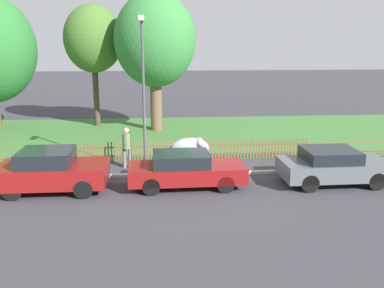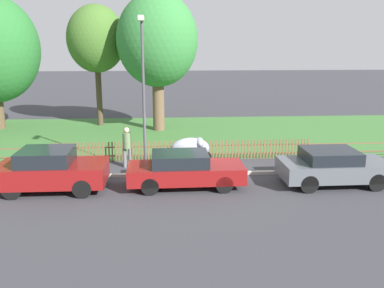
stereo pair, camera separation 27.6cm
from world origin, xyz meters
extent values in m
plane|color=#38383D|center=(0.00, 0.00, 0.00)|extent=(120.00, 120.00, 0.00)
cube|color=#B2ADA3|center=(0.00, 0.10, 0.06)|extent=(30.71, 0.20, 0.12)
cube|color=#3D7033|center=(0.00, 7.72, 0.01)|extent=(30.71, 10.71, 0.01)
cube|color=brown|center=(0.00, 2.39, 0.24)|extent=(30.71, 0.03, 0.05)
cube|color=brown|center=(0.00, 2.39, 0.63)|extent=(30.71, 0.03, 0.05)
cube|color=brown|center=(-5.68, 2.36, 0.44)|extent=(0.06, 0.03, 0.87)
cube|color=brown|center=(-5.53, 2.36, 0.44)|extent=(0.06, 0.03, 0.87)
cube|color=brown|center=(-5.39, 2.36, 0.44)|extent=(0.06, 0.03, 0.87)
cube|color=brown|center=(-5.25, 2.36, 0.44)|extent=(0.06, 0.03, 0.87)
cube|color=brown|center=(-5.10, 2.36, 0.44)|extent=(0.06, 0.03, 0.87)
cube|color=brown|center=(-4.96, 2.36, 0.44)|extent=(0.06, 0.03, 0.87)
cube|color=brown|center=(-4.82, 2.36, 0.44)|extent=(0.06, 0.03, 0.87)
cube|color=brown|center=(-4.67, 2.36, 0.44)|extent=(0.06, 0.03, 0.87)
cube|color=brown|center=(-4.53, 2.36, 0.44)|extent=(0.06, 0.03, 0.87)
cube|color=brown|center=(-4.38, 2.36, 0.44)|extent=(0.06, 0.03, 0.87)
cube|color=brown|center=(-4.24, 2.36, 0.44)|extent=(0.06, 0.03, 0.87)
cube|color=brown|center=(-4.10, 2.36, 0.44)|extent=(0.06, 0.03, 0.87)
cube|color=brown|center=(-3.95, 2.36, 0.44)|extent=(0.06, 0.03, 0.87)
cube|color=brown|center=(-3.81, 2.36, 0.44)|extent=(0.06, 0.03, 0.87)
cube|color=brown|center=(-3.67, 2.36, 0.44)|extent=(0.06, 0.03, 0.87)
cube|color=brown|center=(-3.52, 2.36, 0.44)|extent=(0.06, 0.03, 0.87)
cube|color=brown|center=(-3.38, 2.36, 0.44)|extent=(0.06, 0.03, 0.87)
cube|color=brown|center=(-3.23, 2.36, 0.44)|extent=(0.06, 0.03, 0.87)
cube|color=brown|center=(-3.09, 2.36, 0.44)|extent=(0.06, 0.03, 0.87)
cube|color=brown|center=(-2.95, 2.36, 0.44)|extent=(0.06, 0.03, 0.87)
cube|color=brown|center=(-2.80, 2.36, 0.44)|extent=(0.06, 0.03, 0.87)
cube|color=brown|center=(-2.66, 2.36, 0.44)|extent=(0.06, 0.03, 0.87)
cube|color=brown|center=(-2.52, 2.36, 0.44)|extent=(0.06, 0.03, 0.87)
cube|color=brown|center=(-2.37, 2.36, 0.44)|extent=(0.06, 0.03, 0.87)
cube|color=brown|center=(-2.23, 2.36, 0.44)|extent=(0.06, 0.03, 0.87)
cube|color=brown|center=(-2.08, 2.36, 0.44)|extent=(0.06, 0.03, 0.87)
cube|color=brown|center=(-1.94, 2.36, 0.44)|extent=(0.06, 0.03, 0.87)
cube|color=brown|center=(-1.80, 2.36, 0.44)|extent=(0.06, 0.03, 0.87)
cube|color=brown|center=(-1.65, 2.36, 0.44)|extent=(0.06, 0.03, 0.87)
cube|color=brown|center=(-1.51, 2.36, 0.44)|extent=(0.06, 0.03, 0.87)
cube|color=brown|center=(-1.37, 2.36, 0.44)|extent=(0.06, 0.03, 0.87)
cube|color=brown|center=(-1.22, 2.36, 0.44)|extent=(0.06, 0.03, 0.87)
cube|color=brown|center=(-1.08, 2.36, 0.44)|extent=(0.06, 0.03, 0.87)
cube|color=brown|center=(-0.93, 2.36, 0.44)|extent=(0.06, 0.03, 0.87)
cube|color=brown|center=(-0.79, 2.36, 0.44)|extent=(0.06, 0.03, 0.87)
cube|color=brown|center=(-0.65, 2.36, 0.44)|extent=(0.06, 0.03, 0.87)
cube|color=brown|center=(-0.50, 2.36, 0.44)|extent=(0.06, 0.03, 0.87)
cube|color=brown|center=(-0.36, 2.36, 0.44)|extent=(0.06, 0.03, 0.87)
cube|color=brown|center=(-0.22, 2.36, 0.44)|extent=(0.06, 0.03, 0.87)
cube|color=brown|center=(-0.07, 2.36, 0.44)|extent=(0.06, 0.03, 0.87)
cube|color=brown|center=(0.07, 2.36, 0.44)|extent=(0.06, 0.03, 0.87)
cube|color=brown|center=(0.22, 2.36, 0.44)|extent=(0.06, 0.03, 0.87)
cube|color=brown|center=(0.36, 2.36, 0.44)|extent=(0.06, 0.03, 0.87)
cube|color=brown|center=(0.50, 2.36, 0.44)|extent=(0.06, 0.03, 0.87)
cube|color=brown|center=(0.65, 2.36, 0.44)|extent=(0.06, 0.03, 0.87)
cube|color=brown|center=(0.79, 2.36, 0.44)|extent=(0.06, 0.03, 0.87)
cube|color=brown|center=(0.93, 2.36, 0.44)|extent=(0.06, 0.03, 0.87)
cube|color=brown|center=(1.08, 2.36, 0.44)|extent=(0.06, 0.03, 0.87)
cube|color=brown|center=(1.22, 2.36, 0.44)|extent=(0.06, 0.03, 0.87)
cube|color=brown|center=(1.37, 2.36, 0.44)|extent=(0.06, 0.03, 0.87)
cube|color=brown|center=(1.51, 2.36, 0.44)|extent=(0.06, 0.03, 0.87)
cube|color=brown|center=(1.65, 2.36, 0.44)|extent=(0.06, 0.03, 0.87)
cube|color=brown|center=(1.80, 2.36, 0.44)|extent=(0.06, 0.03, 0.87)
cube|color=brown|center=(1.94, 2.36, 0.44)|extent=(0.06, 0.03, 0.87)
cube|color=brown|center=(2.08, 2.36, 0.44)|extent=(0.06, 0.03, 0.87)
cube|color=brown|center=(2.23, 2.36, 0.44)|extent=(0.06, 0.03, 0.87)
cube|color=brown|center=(2.37, 2.36, 0.44)|extent=(0.06, 0.03, 0.87)
cube|color=brown|center=(2.52, 2.36, 0.44)|extent=(0.06, 0.03, 0.87)
cube|color=brown|center=(2.66, 2.36, 0.44)|extent=(0.06, 0.03, 0.87)
cube|color=brown|center=(2.80, 2.36, 0.44)|extent=(0.06, 0.03, 0.87)
cube|color=brown|center=(2.95, 2.36, 0.44)|extent=(0.06, 0.03, 0.87)
cube|color=brown|center=(3.09, 2.36, 0.44)|extent=(0.06, 0.03, 0.87)
cube|color=brown|center=(3.23, 2.36, 0.44)|extent=(0.06, 0.03, 0.87)
cube|color=brown|center=(3.38, 2.36, 0.44)|extent=(0.06, 0.03, 0.87)
cube|color=brown|center=(3.52, 2.36, 0.44)|extent=(0.06, 0.03, 0.87)
cube|color=brown|center=(3.67, 2.36, 0.44)|extent=(0.06, 0.03, 0.87)
cube|color=brown|center=(3.81, 2.36, 0.44)|extent=(0.06, 0.03, 0.87)
cube|color=brown|center=(3.95, 2.36, 0.44)|extent=(0.06, 0.03, 0.87)
cube|color=brown|center=(4.10, 2.36, 0.44)|extent=(0.06, 0.03, 0.87)
cube|color=brown|center=(4.24, 2.36, 0.44)|extent=(0.06, 0.03, 0.87)
cube|color=brown|center=(4.38, 2.36, 0.44)|extent=(0.06, 0.03, 0.87)
cube|color=brown|center=(4.53, 2.36, 0.44)|extent=(0.06, 0.03, 0.87)
cube|color=brown|center=(4.67, 2.36, 0.44)|extent=(0.06, 0.03, 0.87)
cube|color=brown|center=(4.82, 2.36, 0.44)|extent=(0.06, 0.03, 0.87)
cube|color=brown|center=(4.96, 2.36, 0.44)|extent=(0.06, 0.03, 0.87)
cube|color=brown|center=(5.10, 2.36, 0.44)|extent=(0.06, 0.03, 0.87)
cube|color=brown|center=(5.25, 2.36, 0.44)|extent=(0.06, 0.03, 0.87)
cube|color=brown|center=(5.39, 2.36, 0.44)|extent=(0.06, 0.03, 0.87)
cube|color=brown|center=(5.53, 2.36, 0.44)|extent=(0.06, 0.03, 0.87)
cube|color=brown|center=(5.68, 2.36, 0.44)|extent=(0.06, 0.03, 0.87)
cube|color=maroon|center=(-4.76, -1.27, 0.63)|extent=(3.76, 1.89, 0.72)
cube|color=black|center=(-4.94, -1.27, 1.24)|extent=(1.81, 1.69, 0.51)
cylinder|color=black|center=(-3.59, -0.41, 0.32)|extent=(0.64, 0.14, 0.64)
cylinder|color=black|center=(-3.60, -2.14, 0.32)|extent=(0.64, 0.14, 0.64)
cylinder|color=black|center=(-5.91, -0.40, 0.32)|extent=(0.64, 0.14, 0.64)
cylinder|color=black|center=(-5.92, -2.13, 0.32)|extent=(0.64, 0.14, 0.64)
cube|color=maroon|center=(-0.04, -1.23, 0.55)|extent=(4.19, 1.74, 0.57)
cube|color=black|center=(-0.25, -1.24, 1.06)|extent=(2.02, 1.53, 0.45)
cylinder|color=black|center=(1.24, -0.45, 0.31)|extent=(0.61, 0.15, 0.61)
cylinder|color=black|center=(1.26, -1.98, 0.31)|extent=(0.61, 0.15, 0.61)
cylinder|color=black|center=(-1.34, -0.49, 0.31)|extent=(0.61, 0.15, 0.61)
cylinder|color=black|center=(-1.32, -2.02, 0.31)|extent=(0.61, 0.15, 0.61)
cube|color=#51565B|center=(5.42, -1.30, 0.58)|extent=(3.97, 1.92, 0.62)
cube|color=black|center=(5.22, -1.30, 1.11)|extent=(1.91, 1.70, 0.43)
cylinder|color=black|center=(6.63, -0.42, 0.32)|extent=(0.65, 0.15, 0.64)
cylinder|color=black|center=(6.65, -2.14, 0.32)|extent=(0.65, 0.15, 0.64)
cylinder|color=black|center=(4.19, -0.45, 0.32)|extent=(0.65, 0.15, 0.64)
cylinder|color=black|center=(4.21, -2.17, 0.32)|extent=(0.65, 0.15, 0.64)
cylinder|color=black|center=(0.93, 1.72, 0.28)|extent=(0.57, 0.13, 0.56)
cylinder|color=black|center=(-0.33, 1.66, 0.28)|extent=(0.57, 0.13, 0.56)
ellipsoid|color=gray|center=(0.30, 1.69, 0.69)|extent=(1.70, 0.79, 0.96)
ellipsoid|color=gray|center=(0.69, 1.71, 0.94)|extent=(0.43, 0.90, 0.44)
cylinder|color=#473828|center=(-4.79, 10.76, 2.09)|extent=(0.35, 0.35, 4.17)
ellipsoid|color=#426B28|center=(-4.79, 10.76, 5.28)|extent=(3.51, 3.51, 4.03)
cylinder|color=brown|center=(-1.12, 9.04, 1.88)|extent=(0.67, 0.67, 3.75)
ellipsoid|color=#337A38|center=(-1.12, 9.04, 5.21)|extent=(4.62, 4.62, 5.31)
cylinder|color=slate|center=(-2.47, 1.41, 0.41)|extent=(0.16, 0.16, 0.83)
cylinder|color=slate|center=(-2.24, 1.35, 0.41)|extent=(0.16, 0.16, 0.83)
cylinder|color=#5B7A4C|center=(-2.35, 1.38, 1.15)|extent=(0.42, 0.42, 0.66)
sphere|color=beige|center=(-2.35, 1.38, 1.59)|extent=(0.22, 0.22, 0.22)
cylinder|color=#47474C|center=(-1.58, 0.69, 2.94)|extent=(0.11, 0.11, 5.88)
cube|color=beige|center=(-1.58, 0.34, 5.98)|extent=(0.20, 0.76, 0.18)
camera|label=1|loc=(-1.07, -15.95, 5.19)|focal=40.00mm
camera|label=2|loc=(-0.80, -15.97, 5.19)|focal=40.00mm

